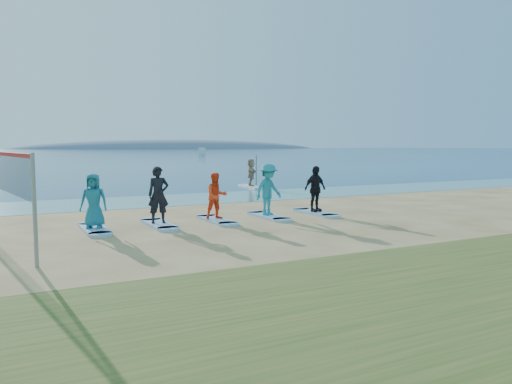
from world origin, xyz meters
name	(u,v)px	position (x,y,z in m)	size (l,w,h in m)	color
ground	(321,231)	(0.00, 0.00, 0.00)	(600.00, 600.00, 0.00)	tan
shallow_water	(200,198)	(0.00, 10.50, 0.01)	(600.00, 600.00, 0.00)	teal
ocean	(31,153)	(0.00, 160.00, 0.01)	(600.00, 600.00, 0.00)	navy
island_ridge	(178,149)	(95.00, 300.00, 0.00)	(220.00, 56.00, 18.00)	slate
paddleboard	(251,187)	(5.06, 14.89, 0.06)	(0.70, 3.00, 0.12)	silver
paddleboarder	(251,172)	(5.06, 14.89, 0.95)	(1.55, 0.49, 1.67)	tan
boat_offshore_b	(202,155)	(38.79, 111.15, 0.00)	(1.76, 5.93, 1.76)	silver
surfboard_0	(95,229)	(-6.23, 3.30, 0.04)	(0.70, 2.20, 0.09)	#90B8E0
student_0	(94,201)	(-6.23, 3.30, 0.93)	(0.83, 0.54, 1.69)	#1A6A7F
surfboard_1	(159,224)	(-4.17, 3.30, 0.04)	(0.70, 2.20, 0.09)	#90B8E0
student_1	(158,195)	(-4.17, 3.30, 1.03)	(0.68, 0.45, 1.87)	black
surfboard_2	(217,220)	(-2.11, 3.30, 0.04)	(0.70, 2.20, 0.09)	#90B8E0
student_2	(216,196)	(-2.11, 3.30, 0.89)	(0.78, 0.61, 1.61)	#ED3E19
surfboard_3	(268,216)	(-0.06, 3.30, 0.04)	(0.70, 2.20, 0.09)	#90B8E0
student_3	(268,189)	(-0.06, 3.30, 1.03)	(1.22, 0.70, 1.88)	teal
surfboard_4	(315,213)	(2.00, 3.30, 0.04)	(0.70, 2.20, 0.09)	#90B8E0
student_4	(315,189)	(2.00, 3.30, 0.97)	(1.03, 0.43, 1.77)	black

